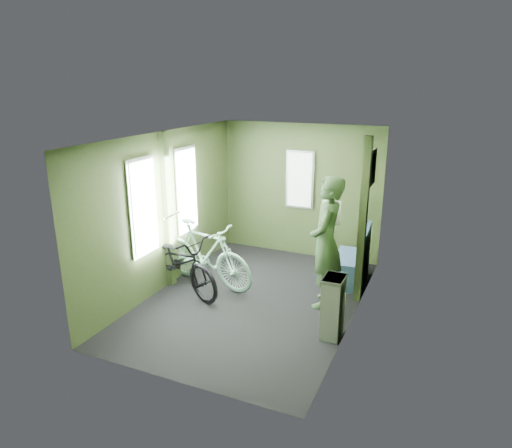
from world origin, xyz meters
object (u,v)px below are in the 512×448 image
(bicycle_black, at_px, (181,290))
(passenger, at_px, (326,242))
(bicycle_mint, at_px, (207,285))
(bench_seat, at_px, (352,266))
(waste_box, at_px, (333,307))

(bicycle_black, xyz_separation_m, passenger, (2.06, 0.42, 0.91))
(bicycle_mint, bearing_deg, bicycle_black, 150.19)
(bench_seat, bearing_deg, passenger, -107.43)
(passenger, relative_size, bench_seat, 2.02)
(passenger, xyz_separation_m, bench_seat, (0.20, 0.87, -0.64))
(passenger, height_order, bench_seat, passenger)
(passenger, bearing_deg, bicycle_black, -84.05)
(bicycle_mint, height_order, waste_box, waste_box)
(bench_seat, bearing_deg, bicycle_mint, -157.75)
(bicycle_mint, distance_m, waste_box, 2.24)
(passenger, relative_size, waste_box, 2.33)
(bicycle_black, bearing_deg, passenger, -55.13)
(waste_box, distance_m, bench_seat, 1.65)
(bicycle_black, bearing_deg, waste_box, -75.23)
(bicycle_mint, height_order, bench_seat, bench_seat)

